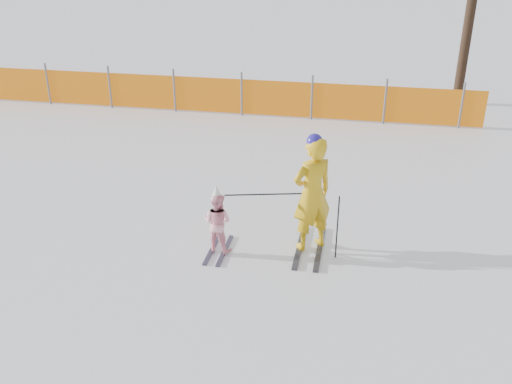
% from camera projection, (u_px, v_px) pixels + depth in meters
% --- Properties ---
extents(ground, '(120.00, 120.00, 0.00)m').
position_uv_depth(ground, '(250.00, 259.00, 9.42)').
color(ground, white).
rests_on(ground, ground).
extents(adult, '(0.86, 1.47, 2.07)m').
position_uv_depth(adult, '(312.00, 194.00, 9.30)').
color(adult, black).
rests_on(adult, ground).
extents(child, '(0.58, 1.00, 1.22)m').
position_uv_depth(child, '(217.00, 222.00, 9.43)').
color(child, black).
rests_on(child, ground).
extents(ski_poles, '(1.86, 0.33, 1.13)m').
position_uv_depth(ski_poles, '(298.00, 210.00, 9.25)').
color(ski_poles, black).
rests_on(ski_poles, ground).
extents(safety_fence, '(16.66, 0.06, 1.25)m').
position_uv_depth(safety_fence, '(184.00, 93.00, 16.52)').
color(safety_fence, '#595960').
rests_on(safety_fence, ground).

